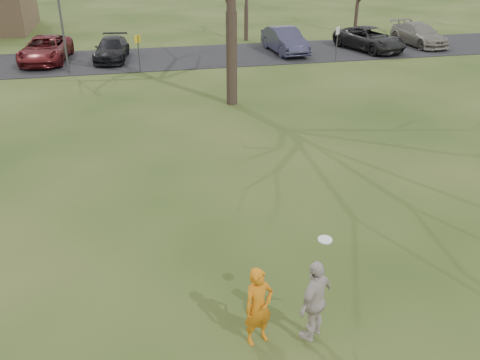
% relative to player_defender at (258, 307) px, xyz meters
% --- Properties ---
extents(ground, '(120.00, 120.00, 0.00)m').
position_rel_player_defender_xyz_m(ground, '(0.55, 0.24, -0.86)').
color(ground, '#1E380F').
rests_on(ground, ground).
extents(parking_strip, '(62.00, 6.50, 0.04)m').
position_rel_player_defender_xyz_m(parking_strip, '(0.55, 25.24, -0.84)').
color(parking_strip, black).
rests_on(parking_strip, ground).
extents(player_defender, '(0.72, 0.57, 1.72)m').
position_rel_player_defender_xyz_m(player_defender, '(0.00, 0.00, 0.00)').
color(player_defender, orange).
rests_on(player_defender, ground).
extents(car_2, '(3.06, 5.67, 1.51)m').
position_rel_player_defender_xyz_m(car_2, '(-6.96, 25.76, -0.06)').
color(car_2, maroon).
rests_on(car_2, parking_strip).
extents(car_3, '(2.40, 4.74, 1.32)m').
position_rel_player_defender_xyz_m(car_3, '(-3.02, 25.44, -0.16)').
color(car_3, black).
rests_on(car_3, parking_strip).
extents(car_5, '(2.11, 4.97, 1.60)m').
position_rel_player_defender_xyz_m(car_5, '(8.10, 25.10, -0.02)').
color(car_5, '#33324B').
rests_on(car_5, parking_strip).
extents(car_6, '(3.98, 5.82, 1.48)m').
position_rel_player_defender_xyz_m(car_6, '(13.90, 24.66, -0.08)').
color(car_6, black).
rests_on(car_6, parking_strip).
extents(car_7, '(2.52, 5.18, 1.45)m').
position_rel_player_defender_xyz_m(car_7, '(17.99, 25.43, -0.09)').
color(car_7, gray).
rests_on(car_7, parking_strip).
extents(catching_play, '(1.08, 1.00, 2.17)m').
position_rel_player_defender_xyz_m(catching_play, '(1.07, -0.24, 0.17)').
color(catching_play, beige).
rests_on(catching_play, ground).
extents(lamp_post, '(0.34, 0.34, 6.27)m').
position_rel_player_defender_xyz_m(lamp_post, '(-5.45, 22.74, 3.11)').
color(lamp_post, '#47474C').
rests_on(lamp_post, ground).
extents(sign_yellow, '(0.35, 0.35, 2.08)m').
position_rel_player_defender_xyz_m(sign_yellow, '(-1.45, 22.24, 0.59)').
color(sign_yellow, '#47474C').
rests_on(sign_yellow, ground).
extents(sign_white, '(0.35, 0.35, 2.08)m').
position_rel_player_defender_xyz_m(sign_white, '(10.55, 22.24, 0.59)').
color(sign_white, '#47474C').
rests_on(sign_white, ground).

